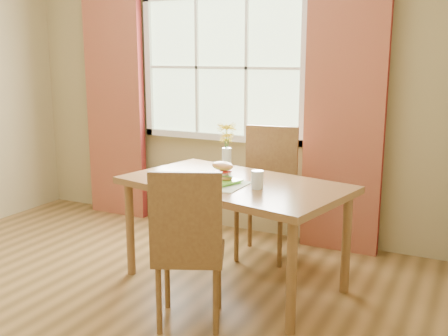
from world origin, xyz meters
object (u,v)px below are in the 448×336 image
chair_far (268,185)px  dining_table (234,192)px  flower_vase (227,142)px  croissant_sandwich (222,171)px  water_glass (257,180)px  chair_near (188,243)px

chair_far → dining_table: bearing=-95.5°
dining_table → chair_far: chair_far is taller
dining_table → flower_vase: flower_vase is taller
flower_vase → croissant_sandwich: bearing=-68.2°
dining_table → chair_far: 0.67m
dining_table → flower_vase: 0.45m
water_glass → flower_vase: (-0.42, 0.39, 0.16)m
dining_table → chair_near: chair_near is taller
dining_table → chair_near: bearing=-75.2°
chair_far → flower_vase: bearing=-122.1°
water_glass → chair_near: bearing=-107.5°
chair_far → flower_vase: size_ratio=2.88×
dining_table → flower_vase: bearing=137.0°
dining_table → water_glass: 0.28m
croissant_sandwich → flower_vase: size_ratio=0.56×
water_glass → flower_vase: size_ratio=0.33×
flower_vase → chair_near: bearing=-76.7°
chair_far → croissant_sandwich: 0.78m
chair_far → flower_vase: flower_vase is taller
chair_near → dining_table: bearing=68.5°
chair_near → chair_far: chair_far is taller
flower_vase → dining_table: bearing=-54.9°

